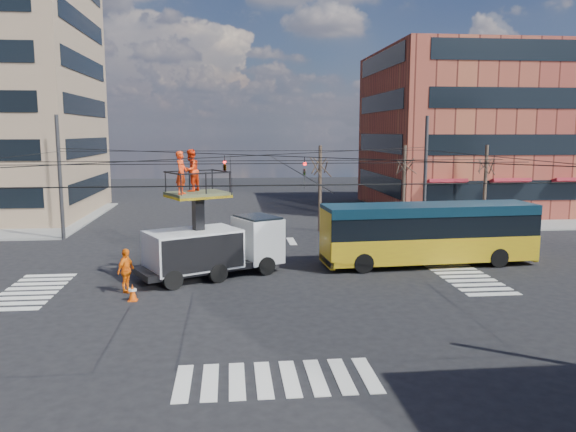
{
  "coord_description": "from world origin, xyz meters",
  "views": [
    {
      "loc": [
        -1.23,
        -24.96,
        6.94
      ],
      "look_at": [
        1.5,
        1.42,
        2.94
      ],
      "focal_mm": 35.0,
      "sensor_mm": 36.0,
      "label": 1
    }
  ],
  "objects_px": {
    "flagger": "(378,248)",
    "traffic_cone": "(133,292)",
    "city_bus": "(429,232)",
    "worker_ground": "(126,271)",
    "utility_truck": "(214,235)"
  },
  "relations": [
    {
      "from": "utility_truck",
      "to": "flagger",
      "type": "bearing_deg",
      "value": -15.35
    },
    {
      "from": "traffic_cone",
      "to": "worker_ground",
      "type": "xyz_separation_m",
      "value": [
        -0.48,
        1.3,
        0.61
      ]
    },
    {
      "from": "utility_truck",
      "to": "flagger",
      "type": "height_order",
      "value": "utility_truck"
    },
    {
      "from": "flagger",
      "to": "traffic_cone",
      "type": "bearing_deg",
      "value": -97.6
    },
    {
      "from": "city_bus",
      "to": "flagger",
      "type": "xyz_separation_m",
      "value": [
        -2.55,
        0.49,
        -0.87
      ]
    },
    {
      "from": "city_bus",
      "to": "worker_ground",
      "type": "height_order",
      "value": "city_bus"
    },
    {
      "from": "utility_truck",
      "to": "traffic_cone",
      "type": "bearing_deg",
      "value": -158.08
    },
    {
      "from": "flagger",
      "to": "utility_truck",
      "type": "bearing_deg",
      "value": -110.91
    },
    {
      "from": "city_bus",
      "to": "traffic_cone",
      "type": "distance_m",
      "value": 15.29
    },
    {
      "from": "traffic_cone",
      "to": "worker_ground",
      "type": "distance_m",
      "value": 1.51
    },
    {
      "from": "utility_truck",
      "to": "city_bus",
      "type": "relative_size",
      "value": 0.64
    },
    {
      "from": "flagger",
      "to": "city_bus",
      "type": "bearing_deg",
      "value": 46.71
    },
    {
      "from": "traffic_cone",
      "to": "city_bus",
      "type": "bearing_deg",
      "value": 19.01
    },
    {
      "from": "utility_truck",
      "to": "worker_ground",
      "type": "xyz_separation_m",
      "value": [
        -3.75,
        -2.42,
        -1.06
      ]
    },
    {
      "from": "utility_truck",
      "to": "traffic_cone",
      "type": "relative_size",
      "value": 10.12
    }
  ]
}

